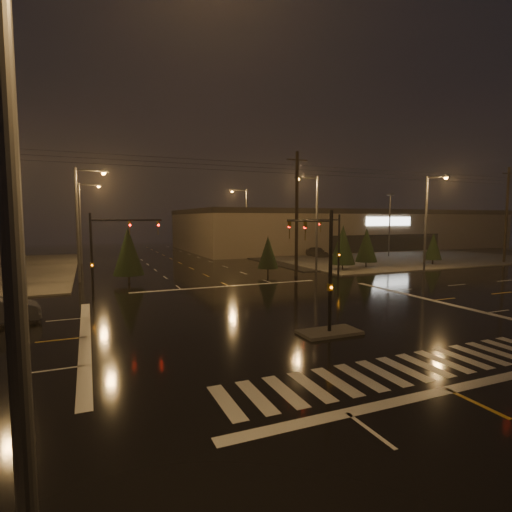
% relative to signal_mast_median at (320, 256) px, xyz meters
% --- Properties ---
extents(ground, '(140.00, 140.00, 0.00)m').
position_rel_signal_mast_median_xyz_m(ground, '(-0.00, 3.07, -3.75)').
color(ground, black).
rests_on(ground, ground).
extents(sidewalk_ne, '(36.00, 36.00, 0.12)m').
position_rel_signal_mast_median_xyz_m(sidewalk_ne, '(30.00, 33.07, -3.69)').
color(sidewalk_ne, '#43403C').
rests_on(sidewalk_ne, ground).
extents(median_island, '(3.00, 1.60, 0.15)m').
position_rel_signal_mast_median_xyz_m(median_island, '(-0.00, -0.93, -3.68)').
color(median_island, '#43403C').
rests_on(median_island, ground).
extents(crosswalk, '(15.00, 2.60, 0.01)m').
position_rel_signal_mast_median_xyz_m(crosswalk, '(-0.00, -5.93, -3.75)').
color(crosswalk, beige).
rests_on(crosswalk, ground).
extents(stop_bar_near, '(16.00, 0.50, 0.01)m').
position_rel_signal_mast_median_xyz_m(stop_bar_near, '(-0.00, -7.93, -3.75)').
color(stop_bar_near, beige).
rests_on(stop_bar_near, ground).
extents(stop_bar_far, '(16.00, 0.50, 0.01)m').
position_rel_signal_mast_median_xyz_m(stop_bar_far, '(-0.00, 14.07, -3.75)').
color(stop_bar_far, beige).
rests_on(stop_bar_far, ground).
extents(parking_lot, '(50.00, 24.00, 0.08)m').
position_rel_signal_mast_median_xyz_m(parking_lot, '(35.00, 31.07, -3.71)').
color(parking_lot, black).
rests_on(parking_lot, ground).
extents(retail_building, '(60.20, 28.30, 7.20)m').
position_rel_signal_mast_median_xyz_m(retail_building, '(35.00, 49.06, 0.09)').
color(retail_building, '#726751').
rests_on(retail_building, ground).
extents(signal_mast_median, '(0.25, 4.59, 6.00)m').
position_rel_signal_mast_median_xyz_m(signal_mast_median, '(0.00, 0.00, 0.00)').
color(signal_mast_median, black).
rests_on(signal_mast_median, ground).
extents(signal_mast_ne, '(4.84, 1.86, 6.00)m').
position_rel_signal_mast_median_xyz_m(signal_mast_ne, '(9.50, 13.21, 0.04)').
color(signal_mast_ne, black).
rests_on(signal_mast_ne, ground).
extents(signal_mast_nw, '(4.84, 1.86, 6.00)m').
position_rel_signal_mast_median_xyz_m(signal_mast_nw, '(-9.50, 13.21, 0.04)').
color(signal_mast_nw, black).
rests_on(signal_mast_nw, ground).
extents(streetlight_0, '(2.77, 0.32, 10.00)m').
position_rel_signal_mast_median_xyz_m(streetlight_0, '(-11.18, -11.93, 2.05)').
color(streetlight_0, '#38383A').
rests_on(streetlight_0, ground).
extents(streetlight_1, '(2.77, 0.32, 10.00)m').
position_rel_signal_mast_median_xyz_m(streetlight_1, '(-11.18, 21.07, 2.05)').
color(streetlight_1, '#38383A').
rests_on(streetlight_1, ground).
extents(streetlight_2, '(2.77, 0.32, 10.00)m').
position_rel_signal_mast_median_xyz_m(streetlight_2, '(-11.18, 37.07, 2.05)').
color(streetlight_2, '#38383A').
rests_on(streetlight_2, ground).
extents(streetlight_3, '(2.77, 0.32, 10.00)m').
position_rel_signal_mast_median_xyz_m(streetlight_3, '(11.18, 19.07, 2.05)').
color(streetlight_3, '#38383A').
rests_on(streetlight_3, ground).
extents(streetlight_4, '(2.77, 0.32, 10.00)m').
position_rel_signal_mast_median_xyz_m(streetlight_4, '(11.18, 39.07, 2.05)').
color(streetlight_4, '#38383A').
rests_on(streetlight_4, ground).
extents(streetlight_5, '(0.32, 2.77, 10.00)m').
position_rel_signal_mast_median_xyz_m(streetlight_5, '(-16.00, 14.26, 2.05)').
color(streetlight_5, '#38383A').
rests_on(streetlight_5, ground).
extents(streetlight_6, '(0.32, 2.77, 10.00)m').
position_rel_signal_mast_median_xyz_m(streetlight_6, '(22.00, 14.26, 2.05)').
color(streetlight_6, '#38383A').
rests_on(streetlight_6, ground).
extents(utility_pole_1, '(2.20, 0.32, 12.00)m').
position_rel_signal_mast_median_xyz_m(utility_pole_1, '(8.00, 17.07, 2.38)').
color(utility_pole_1, black).
rests_on(utility_pole_1, ground).
extents(utility_pole_2, '(2.20, 0.32, 12.00)m').
position_rel_signal_mast_median_xyz_m(utility_pole_2, '(38.00, 17.07, 2.38)').
color(utility_pole_2, black).
rests_on(utility_pole_2, ground).
extents(conifer_0, '(2.70, 2.70, 4.92)m').
position_rel_signal_mast_median_xyz_m(conifer_0, '(14.67, 18.85, -0.94)').
color(conifer_0, black).
rests_on(conifer_0, ground).
extents(conifer_1, '(2.46, 2.46, 4.54)m').
position_rel_signal_mast_median_xyz_m(conifer_1, '(18.59, 19.82, -1.13)').
color(conifer_1, black).
rests_on(conifer_1, ground).
extents(conifer_2, '(2.04, 2.04, 3.88)m').
position_rel_signal_mast_median_xyz_m(conifer_2, '(27.70, 18.78, -1.46)').
color(conifer_2, black).
rests_on(conifer_2, ground).
extents(conifer_3, '(2.67, 2.67, 4.87)m').
position_rel_signal_mast_median_xyz_m(conifer_3, '(-7.50, 19.14, -0.97)').
color(conifer_3, black).
rests_on(conifer_3, ground).
extents(conifer_4, '(2.05, 2.05, 3.90)m').
position_rel_signal_mast_median_xyz_m(conifer_4, '(5.72, 18.74, -1.46)').
color(conifer_4, black).
rests_on(conifer_4, ground).
extents(car_parked, '(2.02, 4.56, 1.53)m').
position_rel_signal_mast_median_xyz_m(car_parked, '(20.08, 32.86, -2.99)').
color(car_parked, black).
rests_on(car_parked, ground).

